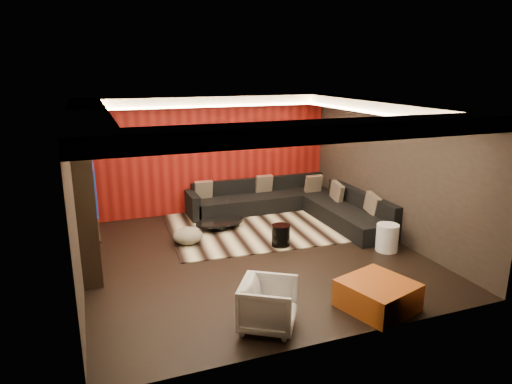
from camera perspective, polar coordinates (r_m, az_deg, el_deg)
name	(u,v)px	position (r m, az deg, el deg)	size (l,w,h in m)	color
floor	(252,255)	(8.71, -0.45, -7.91)	(6.00, 6.00, 0.02)	black
ceiling	(252,104)	(8.03, -0.50, 10.92)	(6.00, 6.00, 0.02)	silver
wall_back	(209,154)	(11.07, -5.90, 4.69)	(6.00, 0.02, 2.80)	black
wall_left	(74,200)	(7.78, -21.75, -0.88)	(0.02, 6.00, 2.80)	black
wall_right	(391,170)	(9.69, 16.48, 2.62)	(0.02, 6.00, 2.80)	black
red_feature_wall	(209,155)	(11.03, -5.85, 4.66)	(5.98, 0.05, 2.78)	#6B0C0A
soffit_back	(211,101)	(10.60, -5.65, 11.27)	(6.00, 0.60, 0.22)	silver
soffit_front	(330,131)	(5.60, 9.20, 7.58)	(6.00, 0.60, 0.22)	silver
soffit_left	(87,117)	(7.55, -20.35, 8.79)	(0.60, 4.80, 0.22)	silver
soffit_right	(383,107)	(9.32, 15.54, 10.25)	(0.60, 4.80, 0.22)	silver
cove_back	(215,106)	(10.28, -5.13, 10.66)	(4.80, 0.08, 0.04)	#FFD899
cove_front	(316,134)	(5.91, 7.52, 7.16)	(4.80, 0.08, 0.04)	#FFD899
cove_left	(111,122)	(7.57, -17.69, 8.34)	(0.08, 4.80, 0.04)	#FFD899
cove_right	(367,112)	(9.13, 13.75, 9.70)	(0.08, 4.80, 0.04)	#FFD899
tv_surround	(86,206)	(8.44, -20.45, -1.67)	(0.30, 2.00, 2.20)	black
tv_screen	(94,186)	(8.35, -19.57, 0.73)	(0.04, 1.30, 0.80)	black
tv_shelf	(98,227)	(8.56, -19.13, -4.14)	(0.04, 1.60, 0.04)	black
rug	(261,226)	(10.21, 0.57, -4.23)	(4.00, 3.00, 0.02)	beige
coffee_table	(220,225)	(9.99, -4.53, -4.09)	(1.10, 1.10, 0.18)	black
drum_stool	(281,235)	(9.02, 3.12, -5.42)	(0.36, 0.36, 0.43)	black
striped_pouf	(188,236)	(9.23, -8.51, -5.41)	(0.59, 0.59, 0.33)	beige
white_side_table	(387,238)	(9.16, 16.08, -5.50)	(0.42, 0.42, 0.53)	white
orange_ottoman	(378,295)	(7.06, 14.95, -12.34)	(0.93, 0.93, 0.42)	#963A13
armchair	(268,305)	(6.32, 1.56, -13.93)	(0.72, 0.74, 0.68)	silver
sectional_sofa	(294,205)	(10.87, 4.72, -1.65)	(3.65, 3.50, 0.75)	black
throw_pillows	(296,190)	(10.84, 5.05, 0.25)	(3.34, 2.80, 0.50)	tan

